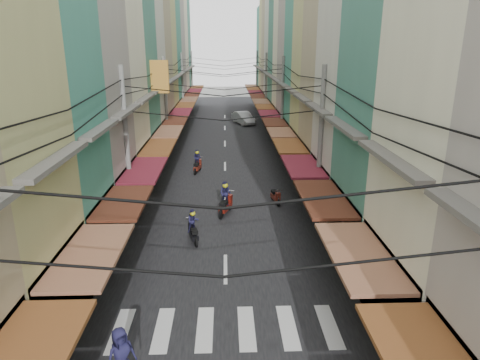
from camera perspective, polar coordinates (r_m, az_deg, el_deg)
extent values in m
plane|color=#63635E|center=(20.34, -1.96, -9.01)|extent=(160.00, 160.00, 0.00)
cube|color=black|center=(39.25, -2.02, 4.22)|extent=(10.00, 80.00, 0.02)
cube|color=gray|center=(39.79, -11.45, 4.09)|extent=(3.00, 80.00, 0.06)
cube|color=gray|center=(39.77, 7.41, 4.29)|extent=(3.00, 80.00, 0.06)
cube|color=silver|center=(15.62, -15.60, -18.75)|extent=(0.55, 2.40, 0.01)
cube|color=silver|center=(15.36, -10.23, -19.02)|extent=(0.55, 2.40, 0.01)
cube|color=silver|center=(15.23, -4.70, -19.13)|extent=(0.55, 2.40, 0.01)
cube|color=silver|center=(15.22, 0.87, -19.08)|extent=(0.55, 2.40, 0.01)
cube|color=silver|center=(15.34, 6.40, -18.86)|extent=(0.55, 2.40, 0.01)
cube|color=silver|center=(15.59, 11.78, -18.50)|extent=(0.55, 2.40, 0.01)
cube|color=black|center=(15.19, -24.29, -13.80)|extent=(1.20, 4.52, 3.20)
cube|color=#905B41|center=(14.03, -19.27, -9.32)|extent=(1.80, 4.33, 0.12)
cube|color=#595651|center=(13.22, -23.27, 2.51)|extent=(0.50, 4.23, 0.15)
cube|color=black|center=(18.92, -19.34, -6.85)|extent=(1.20, 4.13, 3.20)
cube|color=#522617|center=(18.01, -15.23, -2.89)|extent=(1.80, 3.96, 0.12)
cube|color=#595651|center=(17.39, -18.12, 6.42)|extent=(0.50, 3.87, 0.15)
cube|color=#A59D97|center=(22.66, -24.31, 19.59)|extent=(6.00, 5.14, 20.93)
cube|color=black|center=(23.14, -16.04, -2.04)|extent=(1.20, 4.94, 3.20)
cube|color=maroon|center=(22.40, -12.61, 1.34)|extent=(1.80, 4.73, 0.12)
cube|color=#595651|center=(21.90, -14.83, 8.87)|extent=(0.50, 4.63, 0.15)
cube|color=#EBE8C7|center=(27.40, -19.87, 15.80)|extent=(6.00, 4.95, 17.43)
cube|color=black|center=(27.82, -13.65, 1.45)|extent=(1.20, 4.75, 3.20)
cube|color=brown|center=(27.21, -10.76, 4.33)|extent=(1.80, 4.56, 0.12)
cube|color=#595651|center=(26.80, -12.52, 10.55)|extent=(0.50, 4.46, 0.15)
cube|color=#468775|center=(32.19, -17.10, 15.20)|extent=(6.00, 4.99, 16.32)
cube|color=black|center=(32.55, -11.97, 3.90)|extent=(1.20, 4.80, 3.20)
cube|color=#905B41|center=(32.02, -9.47, 6.39)|extent=(1.80, 4.60, 0.12)
cube|color=#595651|center=(31.68, -10.94, 11.69)|extent=(0.50, 4.50, 0.15)
cube|color=beige|center=(36.94, -15.61, 20.65)|extent=(6.00, 4.65, 22.87)
cube|color=black|center=(37.19, -10.75, 5.67)|extent=(1.20, 4.46, 3.20)
cube|color=#522617|center=(36.73, -8.54, 7.87)|extent=(1.80, 4.27, 0.12)
cube|color=#595651|center=(36.43, -9.80, 12.49)|extent=(0.50, 4.18, 0.15)
cube|color=tan|center=(41.55, -13.93, 18.79)|extent=(6.00, 4.89, 20.58)
cube|color=black|center=(41.82, -9.81, 7.04)|extent=(1.20, 4.70, 3.20)
cube|color=maroon|center=(41.41, -7.83, 8.99)|extent=(1.80, 4.50, 0.12)
cube|color=#595651|center=(41.15, -8.93, 13.10)|extent=(0.50, 4.40, 0.15)
cube|color=#C0BD78|center=(46.16, -12.63, 17.38)|extent=(6.00, 4.52, 18.44)
cube|color=black|center=(46.42, -9.05, 8.11)|extent=(1.20, 4.34, 3.20)
cube|color=brown|center=(46.05, -7.26, 9.88)|extent=(1.80, 4.16, 0.12)
cube|color=#595651|center=(45.81, -8.24, 13.58)|extent=(0.50, 4.07, 0.15)
cube|color=teal|center=(50.96, -11.71, 18.66)|extent=(6.00, 5.20, 20.63)
cube|color=black|center=(51.18, -8.42, 9.02)|extent=(1.20, 4.99, 3.20)
cube|color=#905B41|center=(50.85, -6.78, 10.62)|extent=(1.80, 4.78, 0.12)
cube|color=#595651|center=(50.63, -7.66, 13.97)|extent=(0.50, 4.68, 0.15)
cube|color=#A59D97|center=(56.02, -10.93, 20.15)|extent=(6.00, 4.94, 23.70)
cube|color=black|center=(56.17, -7.87, 9.80)|extent=(1.20, 4.74, 3.20)
cube|color=#522617|center=(55.87, -6.37, 11.26)|extent=(1.80, 4.55, 0.12)
cube|color=#595651|center=(55.67, -7.16, 14.31)|extent=(0.50, 4.45, 0.15)
cube|color=#EBE8C7|center=(60.88, -10.14, 18.76)|extent=(6.00, 4.96, 21.12)
cube|color=black|center=(61.05, -7.41, 10.44)|extent=(1.20, 4.76, 3.20)
cube|color=maroon|center=(60.78, -6.03, 11.79)|extent=(1.80, 4.56, 0.12)
cube|color=#595651|center=(60.60, -6.76, 14.59)|extent=(0.50, 4.46, 0.15)
cube|color=#468775|center=(65.82, -9.50, 18.16)|extent=(6.00, 5.04, 19.90)
cube|color=black|center=(66.00, -7.02, 10.99)|extent=(1.20, 4.84, 3.20)
cube|color=brown|center=(65.74, -5.74, 12.23)|extent=(1.80, 4.64, 0.12)
cube|color=#595651|center=(65.57, -6.41, 14.83)|extent=(0.50, 4.54, 0.15)
cube|color=brown|center=(30.58, -10.66, 13.38)|extent=(1.20, 0.40, 2.20)
cube|color=black|center=(14.92, 20.77, -13.93)|extent=(1.20, 4.78, 3.20)
cube|color=#905B41|center=(13.75, 15.55, -9.51)|extent=(1.80, 4.58, 0.12)
cube|color=#595651|center=(12.92, 19.39, 2.63)|extent=(0.50, 4.48, 0.15)
cube|color=#468775|center=(18.50, 23.94, 11.27)|extent=(6.00, 5.03, 15.08)
cube|color=black|center=(19.08, 15.17, -6.24)|extent=(1.20, 4.83, 3.20)
cube|color=#522617|center=(18.18, 10.99, -2.38)|extent=(1.80, 4.63, 0.12)
cube|color=#595651|center=(17.56, 13.64, 6.90)|extent=(0.50, 4.53, 0.15)
cube|color=beige|center=(23.02, 19.54, 20.97)|extent=(6.00, 4.79, 21.66)
cube|color=black|center=(23.48, 11.78, -1.42)|extent=(1.20, 4.60, 3.20)
cube|color=maroon|center=(22.76, 8.32, 1.85)|extent=(1.80, 4.41, 0.12)
cube|color=#595651|center=(22.27, 10.33, 9.30)|extent=(0.50, 4.31, 0.15)
cube|color=tan|center=(27.40, 15.80, 19.64)|extent=(6.00, 4.52, 20.74)
cube|color=black|center=(27.82, 9.58, 1.71)|extent=(1.20, 4.34, 3.20)
cube|color=brown|center=(27.21, 6.63, 4.53)|extent=(1.80, 4.16, 0.12)
cube|color=#595651|center=(26.80, 8.26, 10.78)|extent=(0.50, 4.07, 0.15)
cube|color=#C0BD78|center=(31.61, 12.93, 13.49)|extent=(6.00, 4.12, 14.13)
cube|color=black|center=(31.92, 8.09, 3.85)|extent=(1.20, 3.96, 3.20)
cube|color=#905B41|center=(31.39, 5.48, 6.33)|extent=(1.80, 3.79, 0.12)
cube|color=#595651|center=(31.04, 6.86, 11.76)|extent=(0.50, 3.71, 0.15)
cube|color=teal|center=(35.68, 11.37, 16.88)|extent=(6.00, 4.40, 17.68)
cube|color=black|center=(36.02, 6.94, 5.47)|extent=(1.20, 4.23, 3.20)
cube|color=#522617|center=(35.55, 4.61, 7.68)|extent=(1.80, 4.05, 0.12)
cube|color=#595651|center=(35.24, 5.81, 12.48)|extent=(0.50, 3.96, 0.15)
cube|color=#A59D97|center=(40.16, 10.06, 20.51)|extent=(6.00, 4.64, 22.59)
cube|color=black|center=(40.40, 5.97, 6.83)|extent=(1.20, 4.45, 3.20)
cube|color=maroon|center=(39.99, 3.88, 8.81)|extent=(1.80, 4.26, 0.12)
cube|color=#595651|center=(39.71, 4.93, 13.08)|extent=(0.50, 4.17, 0.15)
cube|color=#EBE8C7|center=(44.37, 8.83, 19.41)|extent=(6.00, 4.00, 21.25)
cube|color=black|center=(44.62, 5.22, 7.88)|extent=(1.20, 3.84, 3.20)
cube|color=brown|center=(44.24, 3.32, 9.67)|extent=(1.80, 3.68, 0.12)
cube|color=#595651|center=(43.99, 4.26, 13.54)|extent=(0.50, 3.60, 0.15)
cube|color=#468775|center=(48.82, 7.85, 19.90)|extent=(6.00, 5.01, 22.33)
cube|color=black|center=(49.03, 4.58, 8.78)|extent=(1.20, 4.81, 3.20)
cube|color=#905B41|center=(48.69, 2.84, 10.41)|extent=(1.80, 4.61, 0.12)
cube|color=#595651|center=(48.46, 3.68, 13.93)|extent=(0.50, 4.51, 0.15)
cube|color=beige|center=(53.73, 6.86, 18.33)|extent=(6.00, 5.00, 19.71)
cube|color=black|center=(53.95, 3.98, 9.60)|extent=(1.20, 4.80, 3.20)
cube|color=#522617|center=(53.64, 2.39, 11.09)|extent=(1.80, 4.60, 0.12)
cube|color=#595651|center=(53.43, 3.15, 14.28)|extent=(0.50, 4.50, 0.15)
cube|color=tan|center=(58.34, 6.10, 16.89)|extent=(6.00, 4.32, 16.86)
cube|color=black|center=(58.54, 3.52, 10.25)|extent=(1.20, 4.15, 3.20)
cube|color=maroon|center=(58.26, 2.04, 11.62)|extent=(1.80, 3.97, 0.12)
cube|color=#595651|center=(58.07, 2.74, 14.56)|extent=(0.50, 3.89, 0.15)
cube|color=#C0BD78|center=(62.63, 5.58, 18.37)|extent=(6.00, 4.33, 19.96)
cube|color=black|center=(62.82, 3.14, 10.76)|extent=(1.20, 4.16, 3.20)
cube|color=brown|center=(62.55, 1.76, 12.04)|extent=(1.80, 3.99, 0.12)
cube|color=#595651|center=(62.37, 2.41, 14.78)|extent=(0.50, 3.90, 0.15)
cube|color=teal|center=(67.22, 4.99, 15.94)|extent=(6.00, 4.88, 14.34)
cube|color=black|center=(67.37, 2.80, 11.23)|extent=(1.20, 4.68, 3.20)
cube|color=#905B41|center=(67.13, 1.51, 12.42)|extent=(1.80, 4.49, 0.12)
cube|color=#595651|center=(66.96, 2.10, 14.98)|extent=(0.50, 4.39, 0.15)
cylinder|color=gray|center=(22.33, -14.80, 4.05)|extent=(0.26, 0.26, 8.20)
cylinder|color=gray|center=(22.30, 10.64, 4.32)|extent=(0.26, 0.26, 8.20)
cylinder|color=gray|center=(36.86, -9.84, 9.57)|extent=(0.26, 0.26, 8.20)
cylinder|color=gray|center=(36.85, 5.66, 9.74)|extent=(0.26, 0.26, 8.20)
cylinder|color=gray|center=(51.66, -7.65, 11.93)|extent=(0.26, 0.26, 8.20)
cylinder|color=gray|center=(51.65, 3.48, 12.05)|extent=(0.26, 0.26, 8.20)
cylinder|color=gray|center=(66.55, -6.43, 13.23)|extent=(0.26, 0.26, 8.20)
cylinder|color=gray|center=(66.55, 2.25, 13.32)|extent=(0.26, 0.26, 8.20)
imported|color=silver|center=(51.67, 0.47, 7.49)|extent=(5.43, 3.60, 1.78)
imported|color=black|center=(19.27, 21.50, -11.96)|extent=(1.89, 1.24, 1.22)
cylinder|color=black|center=(21.46, -6.10, -6.92)|extent=(0.09, 0.48, 0.48)
cylinder|color=black|center=(20.39, -6.33, -8.31)|extent=(0.09, 0.48, 0.48)
cube|color=black|center=(20.86, -6.23, -7.23)|extent=(0.31, 1.05, 0.26)
cube|color=black|center=(20.54, -6.30, -6.80)|extent=(0.29, 0.50, 0.16)
cube|color=black|center=(21.23, -6.15, -6.15)|extent=(0.27, 0.26, 0.50)
imported|color=#1F1D43|center=(20.81, -6.24, -6.93)|extent=(0.48, 0.34, 1.21)
sphere|color=gold|center=(20.45, -6.32, -4.60)|extent=(0.26, 0.26, 0.26)
cylinder|color=black|center=(24.62, -1.95, -3.42)|extent=(0.11, 0.55, 0.55)
cylinder|color=black|center=(23.34, -1.94, -4.64)|extent=(0.11, 0.55, 0.55)
cube|color=maroon|center=(23.91, -1.95, -3.64)|extent=(0.36, 1.22, 0.30)
cube|color=black|center=(23.55, -1.95, -3.15)|extent=(0.34, 0.58, 0.19)
cube|color=maroon|center=(24.37, -1.96, -2.60)|extent=(0.32, 0.30, 0.58)
imported|color=#1F1D43|center=(23.86, -1.95, -3.33)|extent=(0.56, 0.40, 1.41)
sphere|color=gold|center=(23.50, -1.98, -0.91)|extent=(0.30, 0.30, 0.30)
cylinder|color=black|center=(32.52, -5.62, 1.73)|extent=(0.10, 0.50, 0.50)
cylinder|color=black|center=(31.32, -5.75, 1.11)|extent=(0.10, 0.50, 0.50)
cube|color=maroon|center=(31.88, -5.69, 1.69)|extent=(0.33, 1.10, 0.27)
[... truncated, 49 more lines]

